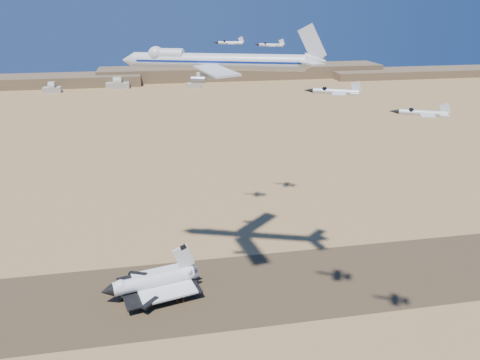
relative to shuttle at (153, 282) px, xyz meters
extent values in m
plane|color=tan|center=(19.03, -3.02, -5.13)|extent=(1200.00, 1200.00, 0.00)
cube|color=brown|center=(19.03, -3.02, -5.10)|extent=(600.00, 50.00, 0.06)
cube|color=brown|center=(139.03, 536.98, 3.87)|extent=(420.00, 60.00, 18.00)
cube|color=brown|center=(419.03, 506.98, 0.37)|extent=(300.00, 60.00, 11.00)
cube|color=#BDB6A7|center=(-120.97, 466.98, -1.88)|extent=(22.00, 14.00, 6.50)
cube|color=#BDB6A7|center=(-40.97, 481.98, -1.38)|extent=(30.00, 15.00, 7.50)
cube|color=#BDB6A7|center=(59.03, 471.98, -2.38)|extent=(19.00, 12.50, 5.50)
cylinder|color=white|center=(0.08, 0.02, 0.72)|extent=(31.64, 12.41, 5.46)
cone|color=black|center=(-17.21, -4.01, 0.72)|extent=(5.45, 6.05, 5.19)
sphere|color=white|center=(-12.27, -2.86, 1.50)|extent=(5.07, 5.07, 5.07)
cube|color=white|center=(3.88, 0.91, -1.52)|extent=(26.22, 27.68, 0.88)
cube|color=black|center=(1.98, 0.46, -1.96)|extent=(33.82, 29.45, 0.49)
cube|color=white|center=(12.44, 2.90, 8.33)|extent=(8.96, 2.72, 11.24)
cylinder|color=gray|center=(-12.27, -2.86, -3.57)|extent=(0.35, 0.35, 3.12)
cylinder|color=black|center=(-12.27, -2.86, -4.59)|extent=(1.14, 0.67, 1.07)
cylinder|color=gray|center=(6.89, -3.40, -3.57)|extent=(0.35, 0.35, 3.12)
cylinder|color=black|center=(6.89, -3.40, -4.59)|extent=(1.14, 0.67, 1.07)
cylinder|color=gray|center=(4.68, 6.10, -3.57)|extent=(0.35, 0.35, 3.12)
cylinder|color=black|center=(4.68, 6.10, -4.59)|extent=(1.14, 0.67, 1.07)
cylinder|color=silver|center=(28.16, 6.54, 83.37)|extent=(59.93, 25.04, 5.77)
cone|color=silver|center=(-3.02, 17.05, 83.37)|extent=(6.11, 6.91, 5.77)
sphere|color=silver|center=(6.81, 13.74, 85.45)|extent=(5.95, 5.95, 5.95)
cube|color=silver|center=(25.27, -7.70, 82.29)|extent=(12.41, 28.00, 0.63)
cube|color=silver|center=(34.48, 19.63, 82.29)|extent=(25.23, 24.47, 0.63)
cube|color=silver|center=(57.04, -9.37, 84.27)|extent=(6.82, 10.70, 0.45)
cube|color=silver|center=(60.79, 1.73, 84.27)|extent=(10.72, 10.27, 0.45)
cube|color=silver|center=(58.91, -3.82, 90.13)|extent=(9.94, 3.88, 12.89)
cylinder|color=gray|center=(23.86, -0.57, 79.59)|extent=(5.02, 3.66, 2.34)
cylinder|color=gray|center=(19.56, -7.68, 79.59)|extent=(5.02, 3.66, 2.34)
cylinder|color=gray|center=(29.05, 14.81, 79.59)|extent=(5.02, 3.66, 2.34)
cylinder|color=gray|center=(29.93, 23.07, 79.59)|extent=(5.02, 3.66, 2.34)
imported|color=#DB5C0C|center=(11.14, -8.37, -4.17)|extent=(0.63, 0.76, 1.80)
imported|color=#DB5C0C|center=(6.79, -5.53, -4.22)|extent=(0.92, 0.93, 1.71)
imported|color=#DB5C0C|center=(8.70, -8.38, -4.29)|extent=(0.90, 1.02, 1.55)
cylinder|color=silver|center=(56.53, -33.60, 79.06)|extent=(12.33, 7.05, 1.51)
cone|color=black|center=(49.53, -30.19, 79.06)|extent=(3.14, 2.50, 1.41)
sphere|color=black|center=(53.61, -32.18, 79.60)|extent=(1.51, 1.51, 1.51)
cube|color=silver|center=(57.50, -34.08, 78.85)|extent=(7.20, 9.44, 0.27)
cube|color=silver|center=(61.39, -35.98, 79.06)|extent=(4.51, 5.90, 0.22)
cube|color=silver|center=(61.58, -36.07, 80.58)|extent=(3.06, 1.68, 3.66)
cylinder|color=silver|center=(72.76, -53.10, 76.53)|extent=(11.21, 6.48, 1.38)
cone|color=black|center=(66.39, -49.96, 76.53)|extent=(2.87, 2.28, 1.28)
sphere|color=black|center=(70.11, -51.79, 77.02)|extent=(1.38, 1.38, 1.38)
cube|color=silver|center=(73.64, -53.54, 76.33)|extent=(6.59, 8.60, 0.25)
cube|color=silver|center=(77.17, -55.29, 76.53)|extent=(4.13, 5.38, 0.20)
cube|color=silver|center=(77.35, -55.37, 77.91)|extent=(2.78, 1.54, 3.33)
cylinder|color=silver|center=(40.85, 56.41, 85.67)|extent=(10.98, 4.48, 1.29)
cone|color=black|center=(34.49, 58.35, 85.67)|extent=(2.65, 1.85, 1.20)
sphere|color=black|center=(38.20, 57.22, 86.13)|extent=(1.29, 1.29, 1.29)
cube|color=silver|center=(41.73, 56.14, 85.49)|extent=(5.25, 8.01, 0.23)
cube|color=silver|center=(45.27, 55.05, 85.67)|extent=(3.29, 5.01, 0.18)
cube|color=silver|center=(45.44, 55.00, 86.96)|extent=(2.74, 1.04, 3.13)
cylinder|color=silver|center=(63.26, 69.84, 83.23)|extent=(11.29, 6.96, 1.41)
cone|color=black|center=(56.89, 73.27, 83.23)|extent=(2.92, 2.39, 1.31)
sphere|color=black|center=(60.61, 71.27, 83.73)|extent=(1.41, 1.41, 1.41)
cube|color=silver|center=(64.15, 69.36, 83.02)|extent=(6.91, 8.75, 0.25)
cube|color=silver|center=(67.69, 67.45, 83.23)|extent=(4.33, 5.47, 0.20)
cube|color=silver|center=(67.86, 67.36, 84.63)|extent=(2.80, 1.66, 3.40)
camera|label=1|loc=(4.94, -160.77, 103.45)|focal=35.00mm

